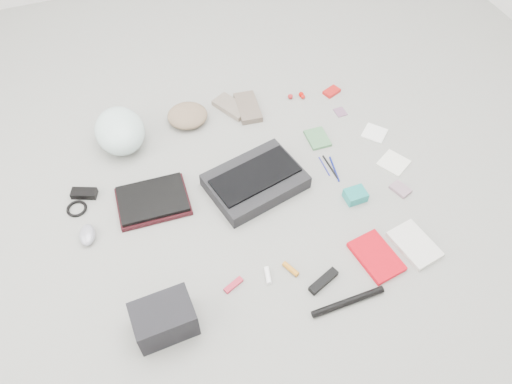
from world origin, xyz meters
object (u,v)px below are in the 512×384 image
object	(u,v)px
laptop	(152,199)
book_red	(376,257)
camera_bag	(164,319)
bike_helmet	(120,131)
messenger_bag	(255,181)
accordion_wallet	(355,195)

from	to	relation	value
laptop	book_red	bearing A→B (deg)	-33.79
camera_bag	bike_helmet	bearing A→B (deg)	85.65
messenger_bag	accordion_wallet	bearing A→B (deg)	-42.66
bike_helmet	camera_bag	size ratio (longest dim) A/B	1.33
laptop	accordion_wallet	size ratio (longest dim) A/B	3.18
bike_helmet	messenger_bag	bearing A→B (deg)	-46.02
camera_bag	accordion_wallet	size ratio (longest dim) A/B	2.37
book_red	accordion_wallet	size ratio (longest dim) A/B	2.33
book_red	laptop	bearing A→B (deg)	134.35
camera_bag	accordion_wallet	bearing A→B (deg)	14.95
messenger_bag	accordion_wallet	world-z (taller)	messenger_bag
messenger_bag	accordion_wallet	size ratio (longest dim) A/B	4.45
accordion_wallet	bike_helmet	bearing A→B (deg)	141.61
laptop	camera_bag	size ratio (longest dim) A/B	1.34
bike_helmet	accordion_wallet	bearing A→B (deg)	-40.81
book_red	accordion_wallet	xyz separation A→B (m)	(0.06, 0.31, 0.01)
book_red	accordion_wallet	world-z (taller)	accordion_wallet
laptop	bike_helmet	world-z (taller)	bike_helmet
messenger_bag	camera_bag	bearing A→B (deg)	-149.68
laptop	accordion_wallet	bearing A→B (deg)	-15.69
laptop	camera_bag	xyz separation A→B (m)	(-0.09, -0.59, 0.04)
laptop	bike_helmet	xyz separation A→B (m)	(-0.05, 0.41, 0.06)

